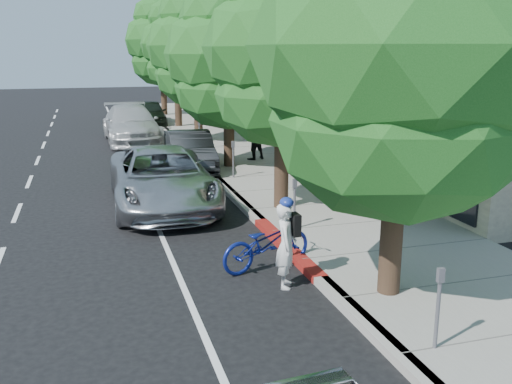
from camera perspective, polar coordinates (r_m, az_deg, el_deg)
name	(u,v)px	position (r m, az deg, el deg)	size (l,w,h in m)	color
ground	(302,265)	(12.18, 4.65, -7.33)	(120.00, 120.00, 0.00)	black
sidewalk	(282,176)	(20.12, 2.57, 1.58)	(4.60, 56.00, 0.15)	gray
curb	(218,180)	(19.50, -3.83, 1.16)	(0.30, 56.00, 0.15)	#9E998E
curb_red_segment	(287,247)	(13.03, 3.07, -5.49)	(0.32, 4.00, 0.15)	maroon
storefront_building	(350,67)	(31.70, 9.37, 12.25)	(10.00, 36.00, 7.00)	beige
street_tree_0	(403,52)	(9.93, 14.47, 13.43)	(5.19, 5.19, 7.37)	black
street_tree_1	(283,51)	(15.40, 2.69, 13.92)	(4.28, 4.28, 7.10)	black
street_tree_2	(228,57)	(21.16, -2.81, 13.38)	(4.68, 4.68, 6.92)	black
street_tree_3	(197,48)	(27.02, -5.96, 14.13)	(4.65, 4.65, 7.31)	black
street_tree_4	(176,46)	(32.94, -7.99, 14.26)	(4.03, 4.03, 7.28)	black
street_tree_5	(162,42)	(38.88, -9.40, 14.61)	(4.84, 4.84, 7.91)	black
cyclist	(286,245)	(10.85, 3.03, -5.36)	(0.60, 0.40, 1.66)	white
bicycle	(267,243)	(11.81, 1.06, -5.13)	(0.73, 2.10, 1.10)	navy
silver_suv	(162,178)	(16.56, -9.38, 1.36)	(2.78, 6.03, 1.68)	#B7B8BD
dark_sedan	(190,151)	(21.40, -6.58, 4.05)	(1.55, 4.44, 1.46)	black
white_pickup	(131,124)	(28.53, -12.37, 6.64)	(2.47, 6.07, 1.76)	#B8B8B8
dark_suv_far	(150,113)	(34.69, -10.52, 7.77)	(1.74, 4.32, 1.47)	black
pedestrian	(253,136)	(22.66, -0.29, 5.61)	(0.91, 0.71, 1.87)	black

